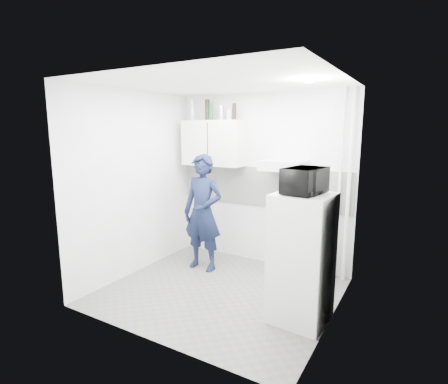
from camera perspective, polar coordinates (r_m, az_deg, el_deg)
The scene contains 23 objects.
floor at distance 4.69m, azimuth -0.73°, elevation -15.91°, with size 2.80×2.80×0.00m, color #5B5A50.
ceiling at distance 4.24m, azimuth -0.81°, elevation 17.46°, with size 2.80×2.80×0.00m, color white.
wall_back at distance 5.37m, azimuth 6.13°, elevation 1.99°, with size 2.80×2.80×0.00m, color white.
wall_left at distance 5.13m, azimuth -14.29°, elevation 1.33°, with size 2.60×2.60×0.00m, color white.
wall_right at distance 3.77m, azimuth 17.82°, elevation -2.03°, with size 2.60×2.60×0.00m, color white.
person at distance 5.14m, azimuth -3.47°, elevation -3.38°, with size 0.63×0.41×1.72m, color black.
stove at distance 5.12m, azimuth 11.71°, elevation -8.96°, with size 0.50×0.50×0.80m, color silver.
fridge at distance 3.89m, azimuth 12.54°, elevation -10.53°, with size 0.58×0.58×1.41m, color white.
stove_top at distance 5.00m, azimuth 11.88°, elevation -4.47°, with size 0.48×0.48×0.03m, color black.
saucepan at distance 5.00m, azimuth 13.16°, elevation -3.79°, with size 0.17×0.17×0.09m, color silver.
microwave at distance 3.68m, azimuth 13.05°, elevation 1.80°, with size 0.33×0.49×0.27m, color black.
bottle_a at distance 5.75m, azimuth -5.25°, elevation 13.18°, with size 0.08×0.08×0.33m, color #B2B7BC.
bottle_c at distance 5.58m, azimuth -2.73°, elevation 13.24°, with size 0.08×0.08×0.32m, color black.
bottle_d at distance 5.55m, azimuth -2.16°, elevation 13.07°, with size 0.06×0.06×0.28m, color #144C1E.
canister_a at distance 5.45m, azimuth -0.49°, elevation 12.82°, with size 0.09×0.09×0.22m, color silver.
canister_b at distance 5.38m, azimuth 0.89°, elevation 12.52°, with size 0.08×0.08×0.16m, color #B2B7BC.
bottle_e at distance 5.34m, azimuth 1.69°, elevation 12.99°, with size 0.06×0.06×0.24m, color black.
upper_cabinet at distance 5.52m, azimuth -1.70°, elevation 8.00°, with size 1.00×0.35×0.70m, color white.
range_hood at distance 4.94m, azimuth 9.77°, elevation 4.32°, with size 0.60×0.50×0.14m, color silver.
backsplash at distance 5.37m, azimuth 6.04°, elevation 0.91°, with size 2.74×0.03×0.60m, color white.
pipe_a at distance 4.91m, azimuth 19.69°, elevation 0.66°, with size 0.05×0.05×2.60m, color silver.
pipe_b at distance 4.94m, azimuth 18.32°, elevation 0.78°, with size 0.04×0.04×2.60m, color silver.
ceiling_spot_fixture at distance 4.01m, azimuth 13.69°, elevation 17.16°, with size 0.10×0.10×0.02m, color white.
Camera 1 is at (2.17, -3.60, 2.07)m, focal length 28.00 mm.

